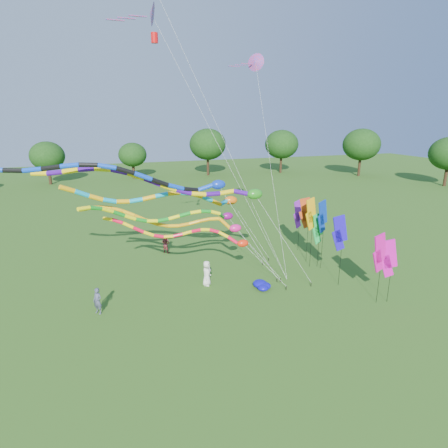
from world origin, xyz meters
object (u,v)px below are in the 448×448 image
object	(u,v)px
blue_nylon_heap	(269,286)
person_a	(207,273)
tube_kite_orange	(181,221)
person_b	(98,301)
person_c	(166,243)
tube_kite_red	(193,235)

from	to	relation	value
blue_nylon_heap	person_a	bearing A→B (deg)	152.30
tube_kite_orange	person_a	world-z (taller)	tube_kite_orange
person_a	person_b	distance (m)	7.33
tube_kite_orange	person_c	distance (m)	7.81
person_a	person_b	world-z (taller)	person_a
tube_kite_orange	person_b	world-z (taller)	tube_kite_orange
tube_kite_red	person_c	bearing A→B (deg)	114.73
person_c	person_b	bearing A→B (deg)	104.69
blue_nylon_heap	person_c	distance (m)	10.71
person_b	person_c	xyz separation A→B (m)	(5.66, 8.96, 0.01)
person_b	person_c	bearing A→B (deg)	102.32
tube_kite_red	person_a	bearing A→B (deg)	35.93
tube_kite_orange	person_b	size ratio (longest dim) A/B	7.86
blue_nylon_heap	person_b	bearing A→B (deg)	178.14
tube_kite_red	tube_kite_orange	world-z (taller)	tube_kite_orange
tube_kite_red	person_a	world-z (taller)	tube_kite_red
person_b	person_c	world-z (taller)	person_c
blue_nylon_heap	person_a	size ratio (longest dim) A/B	0.74
tube_kite_orange	person_a	bearing A→B (deg)	-3.01
tube_kite_orange	person_a	distance (m)	4.06
person_a	person_c	world-z (taller)	person_a
tube_kite_red	tube_kite_orange	size ratio (longest dim) A/B	0.88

